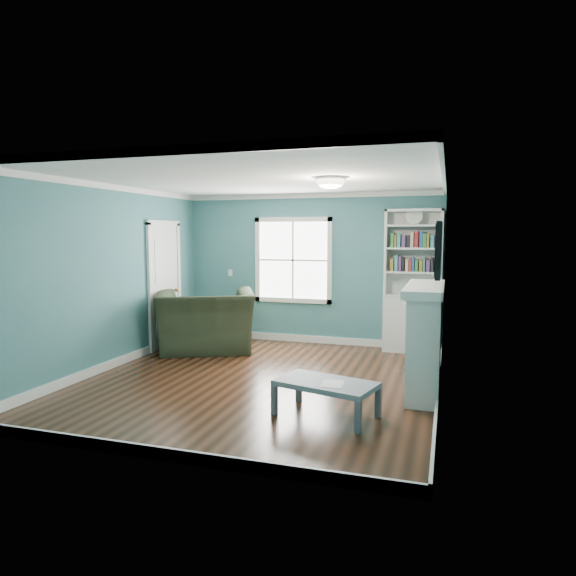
% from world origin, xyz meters
% --- Properties ---
extents(floor, '(5.00, 5.00, 0.00)m').
position_xyz_m(floor, '(0.00, 0.00, 0.00)').
color(floor, black).
rests_on(floor, ground).
extents(room_walls, '(5.00, 5.00, 5.00)m').
position_xyz_m(room_walls, '(0.00, 0.00, 1.58)').
color(room_walls, '#386F7A').
rests_on(room_walls, ground).
extents(trim, '(4.50, 5.00, 2.60)m').
position_xyz_m(trim, '(0.00, 0.00, 1.24)').
color(trim, white).
rests_on(trim, ground).
extents(window, '(1.40, 0.06, 1.50)m').
position_xyz_m(window, '(-0.30, 2.49, 1.45)').
color(window, white).
rests_on(window, room_walls).
extents(bookshelf, '(0.90, 0.35, 2.31)m').
position_xyz_m(bookshelf, '(1.77, 2.30, 0.92)').
color(bookshelf, silver).
rests_on(bookshelf, ground).
extents(fireplace, '(0.44, 1.58, 1.30)m').
position_xyz_m(fireplace, '(2.08, 0.20, 0.64)').
color(fireplace, black).
rests_on(fireplace, ground).
extents(tv, '(0.06, 1.10, 0.65)m').
position_xyz_m(tv, '(2.20, 0.20, 1.72)').
color(tv, black).
rests_on(tv, fireplace).
extents(door, '(0.12, 0.98, 2.17)m').
position_xyz_m(door, '(-2.22, 1.40, 1.07)').
color(door, silver).
rests_on(door, ground).
extents(ceiling_fixture, '(0.38, 0.38, 0.15)m').
position_xyz_m(ceiling_fixture, '(0.90, 0.10, 2.55)').
color(ceiling_fixture, white).
rests_on(ceiling_fixture, room_walls).
extents(light_switch, '(0.08, 0.01, 0.12)m').
position_xyz_m(light_switch, '(-1.50, 2.48, 1.20)').
color(light_switch, white).
rests_on(light_switch, room_walls).
extents(recliner, '(1.80, 1.55, 1.33)m').
position_xyz_m(recliner, '(-1.45, 1.37, 0.66)').
color(recliner, black).
rests_on(recliner, ground).
extents(coffee_table, '(1.13, 0.80, 0.37)m').
position_xyz_m(coffee_table, '(1.12, -1.02, 0.32)').
color(coffee_table, '#4B515A').
rests_on(coffee_table, ground).
extents(paper_sheet, '(0.23, 0.29, 0.00)m').
position_xyz_m(paper_sheet, '(1.21, -1.09, 0.37)').
color(paper_sheet, white).
rests_on(paper_sheet, coffee_table).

